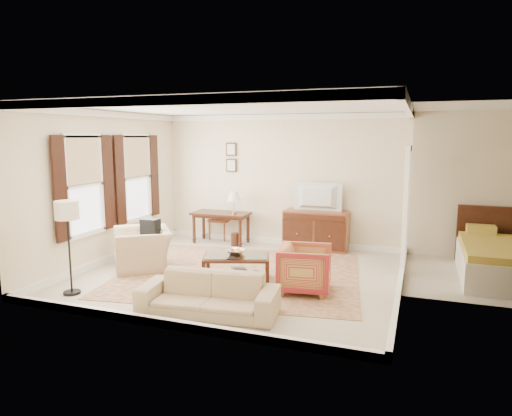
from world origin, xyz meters
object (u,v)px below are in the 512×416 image
Objects in this scene: sofa at (208,288)px; tv at (317,188)px; sideboard at (316,230)px; striped_armchair at (305,266)px; club_armchair at (143,242)px; writing_desk at (221,217)px; coffee_table at (237,261)px.

tv is at bearing 74.91° from sofa.
sofa is (-0.59, -4.07, -0.05)m from sideboard.
striped_armchair is 3.14m from club_armchair.
sideboard reaches higher than writing_desk.
club_armchair reaches higher than striped_armchair.
tv is at bearing -90.00° from sideboard.
striped_armchair is at bearing -44.96° from writing_desk.
club_armchair is at bearing 42.18° from tv.
club_armchair is at bearing -102.72° from writing_desk.
writing_desk is 1.05× the size of coffee_table.
striped_armchair is 0.73× the size of club_armchair.
sofa is at bearing -98.26° from sideboard.
sofa is at bearing -83.00° from coffee_table.
club_armchair is (-0.53, -2.34, -0.10)m from writing_desk.
sideboard is (2.17, 0.13, -0.17)m from writing_desk.
club_armchair is at bearing -137.59° from sideboard.
club_armchair is at bearing 76.64° from striped_armchair.
tv is at bearing 73.59° from coffee_table.
writing_desk reaches higher than coffee_table.
tv is 3.74m from club_armchair.
tv is (0.00, -0.02, 0.92)m from sideboard.
tv is 0.88× the size of club_armchair.
club_armchair reaches higher than sideboard.
sofa reaches higher than coffee_table.
club_armchair is (-2.70, -2.47, 0.07)m from sideboard.
striped_armchair is at bearing 47.07° from club_armchair.
sideboard reaches higher than sofa.
writing_desk is 1.58× the size of striped_armchair.
coffee_table is at bearing 47.11° from club_armchair.
club_armchair reaches higher than sofa.
striped_armchair is at bearing -81.08° from sideboard.
club_armchair reaches higher than writing_desk.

